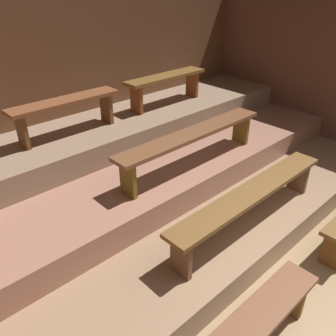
{
  "coord_description": "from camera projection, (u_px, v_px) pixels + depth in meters",
  "views": [
    {
      "loc": [
        -2.62,
        -0.09,
        2.66
      ],
      "look_at": [
        -0.21,
        2.5,
        0.66
      ],
      "focal_mm": 37.11,
      "sensor_mm": 36.0,
      "label": 1
    }
  ],
  "objects": [
    {
      "name": "bench_lower_center",
      "position": [
        251.0,
        197.0,
        3.53
      ],
      "size": [
        2.25,
        0.28,
        0.44
      ],
      "color": "brown",
      "rests_on": "platform_lower"
    },
    {
      "name": "wall_back",
      "position": [
        97.0,
        81.0,
        4.97
      ],
      "size": [
        6.44,
        0.06,
        2.59
      ],
      "primitive_type": "cube",
      "color": "brown",
      "rests_on": "ground"
    },
    {
      "name": "platform_upper",
      "position": [
        124.0,
        127.0,
        4.86
      ],
      "size": [
        5.64,
        1.12,
        0.31
      ],
      "primitive_type": "cube",
      "color": "#92765E",
      "rests_on": "platform_middle"
    },
    {
      "name": "platform_middle",
      "position": [
        147.0,
        159.0,
        4.69
      ],
      "size": [
        5.64,
        2.13,
        0.31
      ],
      "primitive_type": "cube",
      "color": "#A5705B",
      "rests_on": "platform_lower"
    },
    {
      "name": "bench_middle_center",
      "position": [
        193.0,
        138.0,
        4.05
      ],
      "size": [
        2.16,
        0.28,
        0.44
      ],
      "color": "brown",
      "rests_on": "platform_middle"
    },
    {
      "name": "wall_right",
      "position": [
        332.0,
        74.0,
        5.31
      ],
      "size": [
        0.06,
        4.99,
        2.59
      ],
      "primitive_type": "cube",
      "color": "brown",
      "rests_on": "ground"
    },
    {
      "name": "platform_lower",
      "position": [
        172.0,
        192.0,
        4.53
      ],
      "size": [
        5.64,
        3.1,
        0.31
      ],
      "primitive_type": "cube",
      "color": "#997557",
      "rests_on": "ground"
    },
    {
      "name": "bench_upper_left",
      "position": [
        66.0,
        107.0,
        4.13
      ],
      "size": [
        1.36,
        0.28,
        0.44
      ],
      "color": "brown",
      "rests_on": "platform_upper"
    },
    {
      "name": "ground",
      "position": [
        202.0,
        223.0,
        4.27
      ],
      "size": [
        6.44,
        4.99,
        0.08
      ],
      "primitive_type": "cube",
      "color": "#9B7B56"
    },
    {
      "name": "bench_upper_right",
      "position": [
        166.0,
        82.0,
        5.1
      ],
      "size": [
        1.36,
        0.28,
        0.44
      ],
      "color": "brown",
      "rests_on": "platform_upper"
    }
  ]
}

